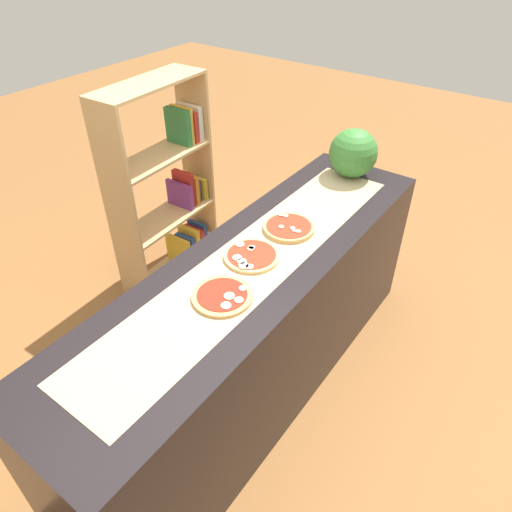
{
  "coord_description": "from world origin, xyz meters",
  "views": [
    {
      "loc": [
        -1.41,
        -1.03,
        2.27
      ],
      "look_at": [
        0.0,
        0.0,
        0.94
      ],
      "focal_mm": 32.73,
      "sensor_mm": 36.0,
      "label": 1
    }
  ],
  "objects_px": {
    "bookshelf": "(174,192)",
    "pizza_mushroom_2": "(289,227)",
    "pizza_mozzarella_0": "(223,296)",
    "watermelon": "(353,153)",
    "pizza_mozzarella_1": "(251,256)"
  },
  "relations": [
    {
      "from": "pizza_mozzarella_1",
      "to": "pizza_mushroom_2",
      "type": "relative_size",
      "value": 1.02
    },
    {
      "from": "bookshelf",
      "to": "pizza_mushroom_2",
      "type": "bearing_deg",
      "value": -103.96
    },
    {
      "from": "pizza_mushroom_2",
      "to": "bookshelf",
      "type": "relative_size",
      "value": 0.19
    },
    {
      "from": "pizza_mozzarella_0",
      "to": "pizza_mozzarella_1",
      "type": "bearing_deg",
      "value": 12.84
    },
    {
      "from": "watermelon",
      "to": "bookshelf",
      "type": "distance_m",
      "value": 1.28
    },
    {
      "from": "pizza_mozzarella_0",
      "to": "pizza_mushroom_2",
      "type": "bearing_deg",
      "value": 5.06
    },
    {
      "from": "pizza_mushroom_2",
      "to": "bookshelf",
      "type": "bearing_deg",
      "value": 76.04
    },
    {
      "from": "pizza_mozzarella_1",
      "to": "pizza_mushroom_2",
      "type": "height_order",
      "value": "pizza_mushroom_2"
    },
    {
      "from": "watermelon",
      "to": "bookshelf",
      "type": "height_order",
      "value": "bookshelf"
    },
    {
      "from": "bookshelf",
      "to": "watermelon",
      "type": "bearing_deg",
      "value": -67.94
    },
    {
      "from": "pizza_mozzarella_0",
      "to": "bookshelf",
      "type": "xyz_separation_m",
      "value": [
        0.88,
        1.19,
        -0.3
      ]
    },
    {
      "from": "pizza_mozzarella_1",
      "to": "watermelon",
      "type": "xyz_separation_m",
      "value": [
        1.04,
        0.01,
        0.13
      ]
    },
    {
      "from": "bookshelf",
      "to": "pizza_mozzarella_1",
      "type": "bearing_deg",
      "value": -117.59
    },
    {
      "from": "pizza_mozzarella_1",
      "to": "pizza_mushroom_2",
      "type": "bearing_deg",
      "value": -2.81
    },
    {
      "from": "pizza_mushroom_2",
      "to": "watermelon",
      "type": "relative_size",
      "value": 0.91
    }
  ]
}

